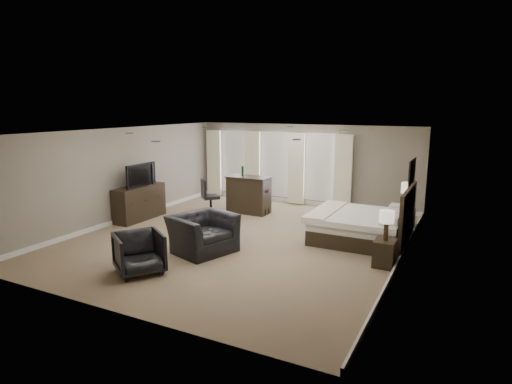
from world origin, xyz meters
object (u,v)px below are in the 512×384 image
at_px(lamp_far, 408,196).
at_px(armchair_near, 203,227).
at_px(dresser, 140,203).
at_px(desk_chair, 211,196).
at_px(armchair_far, 139,251).
at_px(bar_counter, 249,195).
at_px(bed, 359,212).
at_px(bar_stool_left, 250,193).
at_px(bar_stool_right, 264,202).
at_px(nightstand_near, 385,253).
at_px(nightstand_far, 406,220).
at_px(tv, 138,184).
at_px(lamp_near, 386,226).

height_order(lamp_far, armchair_near, lamp_far).
xyz_separation_m(dresser, desk_chair, (1.39, 1.56, 0.03)).
height_order(armchair_far, bar_counter, bar_counter).
bearing_deg(armchair_near, lamp_far, -26.29).
relative_size(bed, armchair_near, 1.67).
height_order(bar_stool_left, bar_stool_right, bar_stool_right).
distance_m(armchair_far, bar_stool_right, 5.17).
bearing_deg(lamp_far, dresser, -161.42).
xyz_separation_m(nightstand_near, dresser, (-6.92, 0.57, 0.21)).
xyz_separation_m(nightstand_far, bar_stool_right, (-3.99, -0.25, 0.10)).
bearing_deg(lamp_far, tv, -161.42).
height_order(nightstand_near, tv, tv).
distance_m(bar_stool_right, desk_chair, 1.63).
relative_size(bed, nightstand_far, 3.96).
bearing_deg(bed, lamp_far, 58.46).
bearing_deg(bed, lamp_near, -58.46).
xyz_separation_m(nightstand_near, lamp_far, (0.00, 2.90, 0.62)).
height_order(bed, desk_chair, bed).
bearing_deg(dresser, nightstand_near, -4.74).
height_order(bed, armchair_far, bed).
distance_m(nightstand_near, armchair_far, 4.86).
height_order(lamp_near, dresser, lamp_near).
xyz_separation_m(nightstand_far, desk_chair, (-5.53, -0.77, 0.24)).
xyz_separation_m(armchair_near, bar_stool_left, (-1.33, 4.75, -0.22)).
relative_size(armchair_far, bar_counter, 0.69).
distance_m(lamp_near, lamp_far, 2.90).
height_order(nightstand_far, lamp_far, lamp_far).
bearing_deg(dresser, lamp_near, -4.74).
bearing_deg(desk_chair, bar_counter, -109.12).
bearing_deg(armchair_near, lamp_near, -57.93).
height_order(bar_counter, desk_chair, bar_counter).
bearing_deg(lamp_far, armchair_far, -127.41).
height_order(nightstand_far, bar_stool_left, bar_stool_left).
bearing_deg(tv, armchair_near, -115.45).
distance_m(nightstand_far, armchair_near, 5.37).
height_order(armchair_near, desk_chair, armchair_near).
xyz_separation_m(nightstand_near, armchair_far, (-4.15, -2.52, 0.17)).
xyz_separation_m(nightstand_far, bar_counter, (-4.51, -0.24, 0.29)).
height_order(nightstand_far, bar_counter, bar_counter).
height_order(bar_counter, bar_stool_right, bar_counter).
bearing_deg(bed, bar_counter, 161.58).
distance_m(tv, bar_stool_left, 3.79).
relative_size(lamp_near, desk_chair, 0.59).
bearing_deg(desk_chair, lamp_near, -157.23).
height_order(bed, bar_counter, bed).
xyz_separation_m(bed, nightstand_far, (0.89, 1.45, -0.41)).
bearing_deg(armchair_near, tv, 82.63).
bearing_deg(armchair_far, dresser, 75.83).
height_order(bed, lamp_near, bed).
distance_m(dresser, bar_stool_right, 3.59).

